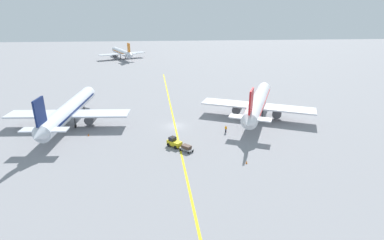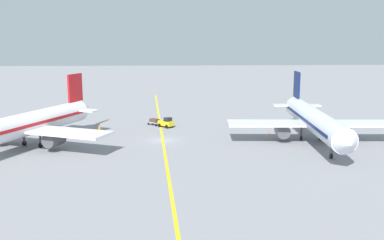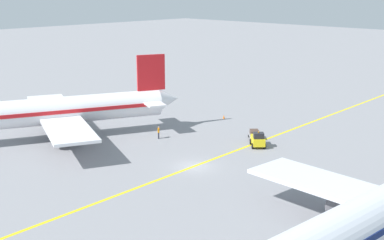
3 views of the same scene
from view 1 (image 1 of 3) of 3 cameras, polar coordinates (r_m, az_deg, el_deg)
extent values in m
plane|color=gray|center=(71.07, -3.25, -1.17)|extent=(400.00, 400.00, 0.00)
cube|color=yellow|center=(71.07, -3.25, -1.17)|extent=(6.29, 119.88, 0.01)
cylinder|color=silver|center=(76.32, -22.27, 1.86)|extent=(5.40, 30.16, 3.60)
cone|color=silver|center=(91.00, -18.88, 5.13)|extent=(3.56, 2.60, 3.42)
cone|color=silver|center=(62.05, -27.37, -2.79)|extent=(3.24, 3.18, 3.06)
cube|color=#0F1E51|center=(76.28, -22.29, 1.96)|extent=(5.26, 27.17, 0.50)
cube|color=silver|center=(75.65, -22.45, 1.10)|extent=(28.26, 6.88, 0.36)
cylinder|color=#4C4C51|center=(77.97, -25.76, 0.17)|extent=(2.39, 3.33, 2.20)
cylinder|color=#4C4C51|center=(74.40, -18.73, 0.25)|extent=(2.39, 3.33, 2.20)
cube|color=#0F1E51|center=(62.86, -27.03, 1.46)|extent=(0.60, 4.01, 5.00)
cube|color=silver|center=(64.51, -26.30, -1.67)|extent=(9.13, 2.94, 0.24)
cylinder|color=#4C4C51|center=(85.62, -19.93, 2.40)|extent=(0.36, 0.36, 2.00)
cylinder|color=black|center=(85.91, -19.85, 1.76)|extent=(0.33, 0.82, 0.80)
cylinder|color=#4C4C51|center=(75.90, -23.66, -0.37)|extent=(0.36, 0.36, 2.00)
cylinder|color=black|center=(76.23, -23.56, -1.07)|extent=(0.33, 0.82, 0.80)
cylinder|color=#4C4C51|center=(74.75, -21.39, -0.35)|extent=(0.36, 0.36, 2.00)
cylinder|color=black|center=(75.08, -21.30, -1.07)|extent=(0.33, 0.82, 0.80)
cylinder|color=white|center=(78.10, 12.43, 3.33)|extent=(15.30, 28.94, 3.60)
cone|color=white|center=(93.67, 13.64, 6.08)|extent=(4.09, 3.57, 3.42)
cone|color=white|center=(62.46, 10.62, -0.59)|extent=(4.00, 3.97, 3.06)
cube|color=red|center=(78.05, 12.44, 3.44)|extent=(14.13, 26.20, 0.50)
cube|color=white|center=(77.36, 12.30, 2.62)|extent=(27.74, 15.96, 0.36)
cylinder|color=#4C4C51|center=(78.37, 8.61, 2.14)|extent=(3.30, 3.81, 2.20)
cylinder|color=#4C4C51|center=(77.42, 15.90, 1.34)|extent=(3.30, 3.81, 2.20)
cube|color=red|center=(63.53, 11.19, 3.55)|extent=(1.93, 3.81, 5.00)
cube|color=white|center=(65.22, 11.02, 0.39)|extent=(9.21, 5.80, 0.24)
cylinder|color=#4C4C51|center=(87.94, 13.07, 3.57)|extent=(0.36, 0.36, 2.00)
cylinder|color=black|center=(88.23, 13.02, 2.95)|extent=(0.58, 0.85, 0.80)
cylinder|color=#4C4C51|center=(77.10, 10.94, 1.35)|extent=(0.36, 0.36, 2.00)
cylinder|color=black|center=(77.43, 10.89, 0.65)|extent=(0.58, 0.85, 0.80)
cylinder|color=#4C4C51|center=(76.80, 13.30, 1.08)|extent=(0.36, 0.36, 2.00)
cylinder|color=black|center=(77.12, 13.24, 0.38)|extent=(0.58, 0.85, 0.80)
cylinder|color=silver|center=(174.26, -13.23, 12.45)|extent=(14.31, 25.85, 3.24)
cone|color=silver|center=(188.15, -14.58, 12.90)|extent=(3.70, 3.26, 3.08)
cone|color=silver|center=(160.19, -11.61, 12.00)|extent=(3.63, 3.61, 2.75)
cube|color=orange|center=(174.24, -13.23, 12.50)|extent=(13.21, 23.42, 0.45)
cube|color=silver|center=(173.49, -13.12, 12.21)|extent=(24.83, 14.85, 0.32)
cylinder|color=#4C4C51|center=(172.40, -14.54, 11.66)|extent=(3.01, 3.45, 1.98)
cylinder|color=#4C4C51|center=(174.99, -11.66, 12.01)|extent=(3.01, 3.45, 1.98)
cube|color=orange|center=(161.85, -11.97, 13.35)|extent=(1.81, 3.40, 4.50)
cube|color=silver|center=(162.72, -11.93, 12.14)|extent=(8.26, 5.37, 0.22)
cylinder|color=#4C4C51|center=(182.76, -14.00, 12.06)|extent=(0.32, 0.32, 1.80)
cylinder|color=black|center=(182.88, -13.97, 11.78)|extent=(0.53, 0.76, 0.72)
cylinder|color=#4C4C51|center=(172.44, -13.45, 11.63)|extent=(0.32, 0.32, 1.80)
cylinder|color=black|center=(172.57, -13.42, 11.33)|extent=(0.53, 0.76, 0.72)
cylinder|color=#4C4C51|center=(173.27, -12.52, 11.74)|extent=(0.32, 0.32, 1.80)
cylinder|color=black|center=(173.40, -12.50, 11.45)|extent=(0.53, 0.76, 0.72)
cube|color=gold|center=(60.46, -3.36, -4.38)|extent=(3.18, 3.18, 0.90)
cube|color=black|center=(60.48, -3.75, -3.55)|extent=(1.68, 1.68, 0.70)
sphere|color=orange|center=(60.30, -3.76, -3.18)|extent=(0.16, 0.16, 0.16)
cylinder|color=black|center=(60.78, -4.50, -4.74)|extent=(0.67, 0.67, 0.70)
cylinder|color=black|center=(61.75, -3.53, -4.29)|extent=(0.67, 0.67, 0.70)
cylinder|color=black|center=(59.55, -3.15, -5.26)|extent=(0.67, 0.67, 0.70)
cylinder|color=black|center=(60.54, -2.18, -4.79)|extent=(0.67, 0.67, 0.70)
cube|color=gray|center=(58.62, -1.06, -5.47)|extent=(2.83, 2.83, 0.20)
cube|color=#4C382D|center=(58.45, -1.06, -5.11)|extent=(2.08, 2.08, 0.60)
cylinder|color=black|center=(58.96, -2.23, -5.66)|extent=(0.41, 0.41, 0.44)
cylinder|color=black|center=(59.80, -1.41, -5.26)|extent=(0.41, 0.41, 0.44)
cylinder|color=black|center=(57.72, -0.68, -6.25)|extent=(0.41, 0.41, 0.44)
cylinder|color=black|center=(58.58, 0.12, -5.83)|extent=(0.41, 0.41, 0.44)
cylinder|color=#23232D|center=(67.58, 6.51, -2.06)|extent=(0.16, 0.16, 0.85)
cylinder|color=#23232D|center=(67.69, 6.38, -2.02)|extent=(0.16, 0.16, 0.85)
cube|color=orange|center=(67.37, 6.47, -1.47)|extent=(0.41, 0.41, 0.60)
cylinder|color=orange|center=(67.24, 6.63, -1.52)|extent=(0.10, 0.10, 0.55)
cylinder|color=orange|center=(67.49, 6.30, -1.42)|extent=(0.10, 0.10, 0.55)
sphere|color=tan|center=(67.21, 6.48, -1.14)|extent=(0.22, 0.22, 0.22)
cone|color=orange|center=(69.28, -19.15, -2.68)|extent=(0.32, 0.32, 0.55)
cone|color=orange|center=(55.20, 10.36, -7.88)|extent=(0.32, 0.32, 0.55)
camera|label=2|loc=(139.90, -4.92, 16.69)|focal=42.00mm
camera|label=3|loc=(114.09, -25.37, 15.43)|focal=50.00mm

